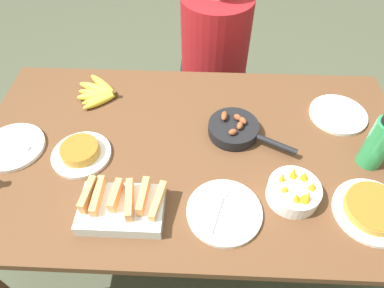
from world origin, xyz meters
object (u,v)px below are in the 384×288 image
Objects in this scene: melon_tray at (122,207)px; frittata_plate_side at (81,152)px; empty_plate_far_right at (224,212)px; water_bottle at (380,141)px; banana_bunch at (99,93)px; person_figure at (213,75)px; skillet at (235,129)px; empty_plate_near_front at (338,114)px; frittata_plate_center at (373,209)px; empty_plate_far_left at (13,147)px; fruit_bowl_mango at (294,191)px.

frittata_plate_side is at bearing 130.53° from melon_tray.
water_bottle is at bearing 23.99° from empty_plate_far_right.
empty_plate_far_right is 0.62m from water_bottle.
banana_bunch is 0.77m from person_figure.
skillet is 0.53m from water_bottle.
empty_plate_near_front is 0.27m from water_bottle.
frittata_plate_side is (-1.05, 0.20, -0.00)m from frittata_plate_center.
frittata_plate_side is 0.92× the size of water_bottle.
skillet reaches higher than banana_bunch.
frittata_plate_center reaches higher than empty_plate_far_left.
skillet is (0.39, 0.38, -0.01)m from melon_tray.
frittata_plate_center is at bearing -89.56° from empty_plate_near_front.
frittata_plate_center is 1.05× the size of empty_plate_far_left.
empty_plate_far_left is 1.01× the size of water_bottle.
water_bottle is at bearing 1.05° from frittata_plate_side.
banana_bunch is 1.05m from empty_plate_near_front.
person_figure is at bearing 73.65° from melon_tray.
frittata_plate_center is at bearing 2.22° from melon_tray.
skillet is 0.28× the size of person_figure.
person_figure is at bearing 104.91° from fruit_bowl_mango.
water_bottle reaches higher than melon_tray.
banana_bunch is at bearing 49.44° from empty_plate_far_left.
frittata_plate_side is 1.25× the size of fruit_bowl_mango.
skillet is 1.33× the size of empty_plate_far_right.
fruit_bowl_mango is at bearing 8.22° from melon_tray.
frittata_plate_center is 0.27m from fruit_bowl_mango.
frittata_plate_center is 1.15× the size of frittata_plate_side.
melon_tray is 1.58× the size of fruit_bowl_mango.
melon_tray is 0.84× the size of skillet.
melon_tray reaches higher than skillet.
frittata_plate_center is at bearing -9.84° from empty_plate_far_left.
water_bottle is (0.51, -0.12, 0.09)m from skillet.
frittata_plate_center is 1.08× the size of empty_plate_near_front.
frittata_plate_side is 0.28m from empty_plate_far_left.
person_figure is at bearing 58.43° from frittata_plate_side.
melon_tray is 0.55m from empty_plate_far_left.
frittata_plate_center is 0.25m from water_bottle.
skillet is 0.57m from frittata_plate_center.
fruit_bowl_mango is 1.07m from person_figure.
water_bottle reaches higher than frittata_plate_center.
fruit_bowl_mango is (0.19, -0.29, 0.01)m from skillet.
frittata_plate_side reaches higher than empty_plate_far_left.
fruit_bowl_mango is (1.07, -0.18, 0.03)m from empty_plate_far_left.
empty_plate_near_front is 1.32× the size of fruit_bowl_mango.
empty_plate_near_front is (0.84, 0.50, -0.03)m from melon_tray.
frittata_plate_side reaches higher than empty_plate_near_front.
fruit_bowl_mango reaches higher than empty_plate_far_left.
frittata_plate_center is at bearing -11.17° from fruit_bowl_mango.
empty_plate_far_right is at bearing -22.52° from frittata_plate_side.
empty_plate_far_left is at bearing 179.75° from water_bottle.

